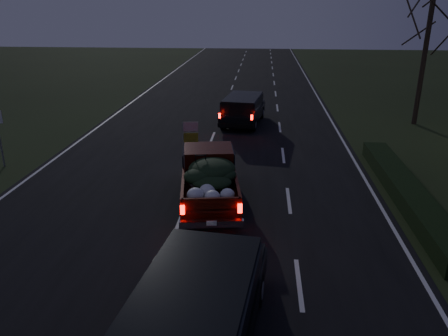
# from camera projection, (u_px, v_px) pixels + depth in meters

# --- Properties ---
(ground) EXTENTS (120.00, 120.00, 0.00)m
(ground) POSITION_uv_depth(u_px,v_px,m) (176.00, 230.00, 13.56)
(ground) COLOR black
(ground) RESTS_ON ground
(road_asphalt) EXTENTS (14.00, 120.00, 0.02)m
(road_asphalt) POSITION_uv_depth(u_px,v_px,m) (176.00, 230.00, 13.56)
(road_asphalt) COLOR black
(road_asphalt) RESTS_ON ground
(hedge_row) EXTENTS (1.00, 10.00, 0.60)m
(hedge_row) POSITION_uv_depth(u_px,v_px,m) (407.00, 192.00, 15.62)
(hedge_row) COLOR black
(hedge_row) RESTS_ON ground
(bare_tree_far) EXTENTS (3.60, 3.60, 7.00)m
(bare_tree_far) POSITION_uv_depth(u_px,v_px,m) (428.00, 31.00, 23.85)
(bare_tree_far) COLOR black
(bare_tree_far) RESTS_ON ground
(pickup_truck) EXTENTS (2.56, 5.14, 2.58)m
(pickup_truck) POSITION_uv_depth(u_px,v_px,m) (209.00, 175.00, 15.29)
(pickup_truck) COLOR #3F1008
(pickup_truck) RESTS_ON ground
(lead_suv) EXTENTS (2.55, 4.89, 1.34)m
(lead_suv) POSITION_uv_depth(u_px,v_px,m) (243.00, 107.00, 25.27)
(lead_suv) COLOR black
(lead_suv) RESTS_ON ground
(rear_suv) EXTENTS (2.69, 5.30, 1.46)m
(rear_suv) POSITION_uv_depth(u_px,v_px,m) (197.00, 309.00, 8.36)
(rear_suv) COLOR black
(rear_suv) RESTS_ON ground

